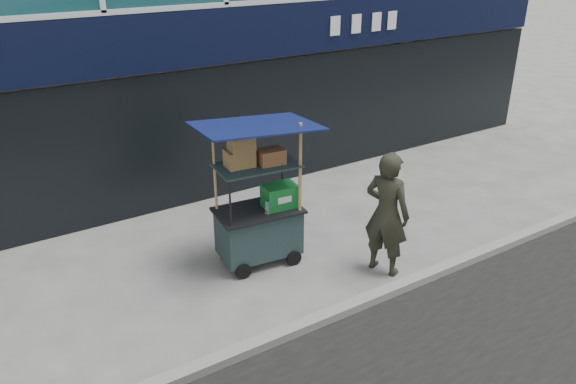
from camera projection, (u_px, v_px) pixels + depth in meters
ground at (365, 293)px, 7.64m from camera, size 80.00×80.00×0.00m
curb at (375, 297)px, 7.46m from camera, size 80.00×0.18×0.12m
vendor_cart at (260, 214)px, 8.10m from camera, size 1.73×1.31×2.20m
vendor_man at (387, 214)px, 7.80m from camera, size 0.65×0.78×1.83m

